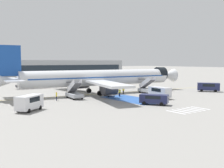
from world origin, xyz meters
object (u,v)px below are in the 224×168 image
at_px(boarding_stairs_forward, 147,89).
at_px(terminal_building, 8,70).
at_px(baggage_cart, 109,95).
at_px(service_van_3, 154,98).
at_px(fuel_tanker, 32,82).
at_px(service_van_0, 29,102).
at_px(ground_crew_2, 123,90).
at_px(ground_crew_3, 102,91).
at_px(airliner, 98,78).
at_px(service_van_2, 208,86).
at_px(ground_crew_0, 56,96).
at_px(service_van_1, 159,91).
at_px(boarding_stairs_aft, 74,94).
at_px(ground_crew_1, 120,92).

bearing_deg(boarding_stairs_forward, terminal_building, 107.26).
bearing_deg(baggage_cart, service_van_3, -78.55).
height_order(boarding_stairs_forward, fuel_tanker, boarding_stairs_forward).
distance_m(service_van_0, ground_crew_2, 25.41).
relative_size(ground_crew_2, ground_crew_3, 1.07).
relative_size(service_van_0, service_van_3, 0.99).
xyz_separation_m(airliner, service_van_0, (-19.90, -11.35, -2.29)).
bearing_deg(terminal_building, service_van_2, -70.44).
xyz_separation_m(ground_crew_0, terminal_building, (9.37, 69.92, 3.07)).
distance_m(service_van_1, baggage_cart, 10.70).
distance_m(boarding_stairs_forward, boarding_stairs_aft, 18.28).
xyz_separation_m(service_van_0, service_van_3, (19.38, -7.04, -0.32)).
height_order(boarding_stairs_aft, ground_crew_1, boarding_stairs_aft).
bearing_deg(ground_crew_2, airliner, -27.12).
relative_size(airliner, baggage_cart, 16.11).
xyz_separation_m(service_van_0, ground_crew_2, (24.28, 7.49, -0.39)).
xyz_separation_m(service_van_1, ground_crew_2, (-2.04, 9.26, -0.33)).
distance_m(fuel_tanker, ground_crew_3, 25.31).
height_order(boarding_stairs_forward, boarding_stairs_aft, boarding_stairs_forward).
bearing_deg(ground_crew_2, service_van_1, 116.75).
relative_size(boarding_stairs_forward, service_van_1, 0.99).
height_order(service_van_2, ground_crew_0, service_van_2).
relative_size(service_van_2, baggage_cart, 1.87).
xyz_separation_m(airliner, service_van_2, (24.89, -12.20, -2.41)).
bearing_deg(ground_crew_2, baggage_cart, 26.67).
bearing_deg(service_van_2, terminal_building, 71.81).
bearing_deg(boarding_stairs_aft, ground_crew_3, 13.31).
xyz_separation_m(boarding_stairs_forward, fuel_tanker, (-18.04, 27.26, 0.68)).
xyz_separation_m(boarding_stairs_aft, service_van_3, (7.48, -14.98, 0.09)).
height_order(service_van_0, service_van_1, service_van_0).
bearing_deg(boarding_stairs_aft, fuel_tanker, 96.72).
bearing_deg(boarding_stairs_forward, boarding_stairs_aft, 180.00).
xyz_separation_m(service_van_2, baggage_cart, (-25.22, 7.31, -1.04)).
relative_size(service_van_1, ground_crew_3, 3.31).
distance_m(service_van_0, service_van_2, 44.80).
height_order(boarding_stairs_forward, terminal_building, terminal_building).
xyz_separation_m(fuel_tanker, terminal_building, (5.06, 44.19, 2.39)).
xyz_separation_m(service_van_3, ground_crew_2, (4.90, 14.53, -0.07)).
bearing_deg(boarding_stairs_forward, service_van_0, -162.25).
height_order(fuel_tanker, ground_crew_2, fuel_tanker).
xyz_separation_m(airliner, service_van_3, (-0.52, -18.39, -2.61)).
bearing_deg(fuel_tanker, baggage_cart, 20.84).
bearing_deg(terminal_building, baggage_cart, -87.97).
xyz_separation_m(service_van_1, terminal_building, (-9.25, 78.95, 2.72)).
bearing_deg(service_van_1, ground_crew_1, -46.78).
xyz_separation_m(airliner, boarding_stairs_forward, (10.14, -5.63, -2.70)).
distance_m(ground_crew_0, ground_crew_3, 11.71).
bearing_deg(ground_crew_3, ground_crew_0, 74.53).
distance_m(boarding_stairs_aft, ground_crew_1, 9.78).
relative_size(baggage_cart, ground_crew_3, 1.73).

